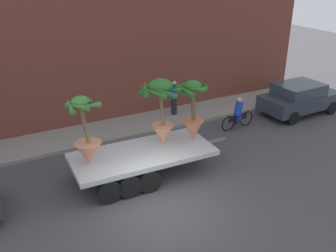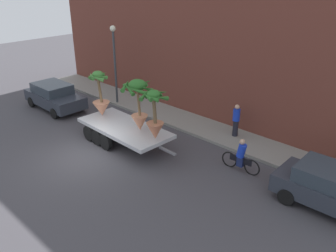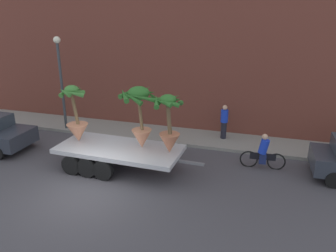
# 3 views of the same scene
# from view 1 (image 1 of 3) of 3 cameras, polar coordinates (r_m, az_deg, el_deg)

# --- Properties ---
(ground_plane) EXTENTS (60.00, 60.00, 0.00)m
(ground_plane) POSITION_cam_1_polar(r_m,az_deg,el_deg) (12.18, -1.21, -12.22)
(ground_plane) COLOR #423F44
(sidewalk) EXTENTS (24.00, 2.20, 0.15)m
(sidewalk) POSITION_cam_1_polar(r_m,az_deg,el_deg) (17.08, -10.44, -0.98)
(sidewalk) COLOR gray
(sidewalk) RESTS_ON ground
(building_facade) EXTENTS (24.00, 1.20, 8.13)m
(building_facade) POSITION_cam_1_polar(r_m,az_deg,el_deg) (17.43, -13.23, 13.13)
(building_facade) COLOR brown
(building_facade) RESTS_ON ground
(flatbed_trailer) EXTENTS (6.06, 2.38, 0.98)m
(flatbed_trailer) POSITION_cam_1_polar(r_m,az_deg,el_deg) (13.31, -4.85, -5.05)
(flatbed_trailer) COLOR #B7BABF
(flatbed_trailer) RESTS_ON ground
(potted_palm_rear) EXTENTS (1.75, 1.67, 2.50)m
(potted_palm_rear) POSITION_cam_1_polar(r_m,az_deg,el_deg) (13.18, -1.00, 2.75)
(potted_palm_rear) COLOR tan
(potted_palm_rear) RESTS_ON flatbed_trailer
(potted_palm_middle) EXTENTS (1.13, 1.18, 2.39)m
(potted_palm_middle) POSITION_cam_1_polar(r_m,az_deg,el_deg) (12.36, -12.31, -1.75)
(potted_palm_middle) COLOR tan
(potted_palm_middle) RESTS_ON flatbed_trailer
(potted_palm_front) EXTENTS (1.21, 1.21, 2.31)m
(potted_palm_front) POSITION_cam_1_polar(r_m,az_deg,el_deg) (13.74, 3.79, 2.21)
(potted_palm_front) COLOR #C17251
(potted_palm_front) RESTS_ON flatbed_trailer
(cyclist) EXTENTS (1.84, 0.37, 1.54)m
(cyclist) POSITION_cam_1_polar(r_m,az_deg,el_deg) (17.48, 10.61, 1.73)
(cyclist) COLOR black
(cyclist) RESTS_ON ground
(parked_car) EXTENTS (4.18, 2.06, 1.58)m
(parked_car) POSITION_cam_1_polar(r_m,az_deg,el_deg) (19.94, 19.38, 4.08)
(parked_car) COLOR #2D333D
(parked_car) RESTS_ON ground
(pedestrian_near_gate) EXTENTS (0.36, 0.36, 1.71)m
(pedestrian_near_gate) POSITION_cam_1_polar(r_m,az_deg,el_deg) (18.29, 0.94, 4.44)
(pedestrian_near_gate) COLOR black
(pedestrian_near_gate) RESTS_ON sidewalk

